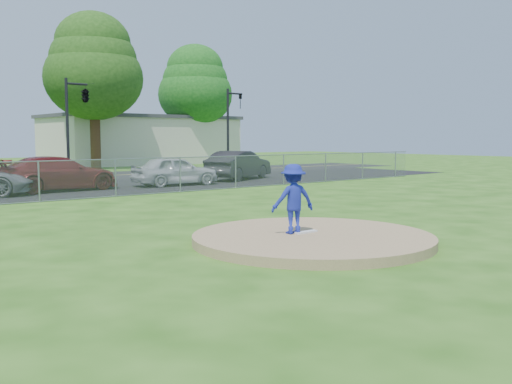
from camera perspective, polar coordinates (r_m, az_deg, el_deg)
ground at (r=21.12m, az=-13.93°, el=-1.09°), size 120.00×120.00×0.00m
pitchers_mound at (r=12.90m, az=5.67°, el=-4.64°), size 5.40×5.40×0.20m
pitching_rubber at (r=13.02m, az=5.05°, el=-4.01°), size 0.60×0.15×0.04m
chain_link_fence at (r=22.86m, az=-16.13°, el=1.23°), size 40.00×0.06×1.50m
parking_lot at (r=27.10m, az=-19.87°, el=0.17°), size 50.00×8.00×0.01m
street at (r=34.24m, az=-24.09°, el=1.07°), size 60.00×7.00×0.01m
commercial_building at (r=53.20m, az=-11.44°, el=5.17°), size 16.40×9.40×4.30m
tree_right at (r=45.05m, az=-15.95°, el=12.03°), size 7.28×7.28×11.63m
tree_far_right at (r=52.87m, az=-6.09°, el=10.56°), size 6.72×6.72×10.74m
traffic_signal_center at (r=33.64m, az=-16.87°, el=9.09°), size 1.42×2.48×5.60m
traffic_signal_right at (r=38.72m, az=-2.55°, el=6.97°), size 1.28×0.20×5.60m
pitcher at (r=12.82m, az=3.72°, el=-0.69°), size 1.14×0.85×1.57m
parked_car_darkred at (r=26.55m, az=-19.16°, el=1.75°), size 5.36×2.41×1.53m
parked_car_pearl at (r=28.25m, az=-8.11°, el=2.13°), size 4.36×2.02×1.45m
parked_car_charcoal at (r=31.90m, az=-1.74°, el=2.70°), size 5.14×3.47×1.60m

